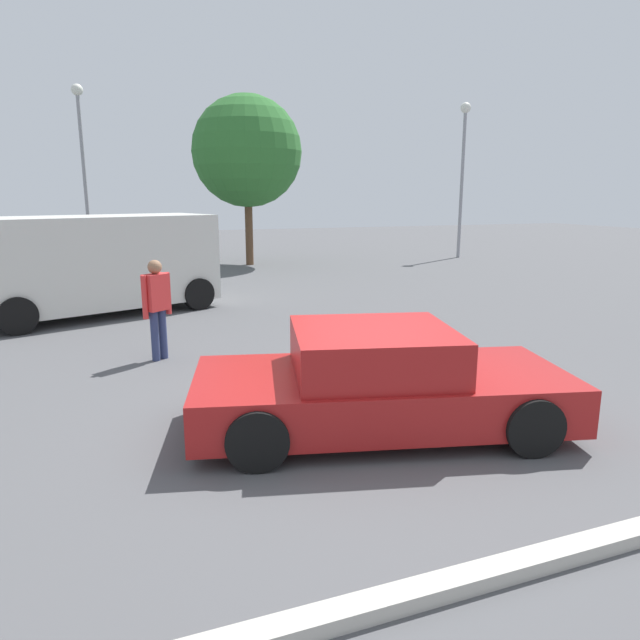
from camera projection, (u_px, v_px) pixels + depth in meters
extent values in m
plane|color=#515154|center=(356.00, 429.00, 6.66)|extent=(80.00, 80.00, 0.00)
cube|color=maroon|center=(381.00, 394.00, 6.58)|extent=(4.59, 2.82, 0.54)
cube|color=maroon|center=(373.00, 351.00, 6.46)|extent=(2.15, 2.07, 0.52)
cube|color=slate|center=(445.00, 348.00, 6.55)|extent=(0.44, 1.52, 0.43)
cube|color=slate|center=(299.00, 353.00, 6.36)|extent=(0.44, 1.52, 0.43)
cylinder|color=black|center=(471.00, 376.00, 7.60)|extent=(0.67, 0.37, 0.64)
cylinder|color=black|center=(533.00, 426.00, 5.93)|extent=(0.67, 0.37, 0.64)
cylinder|color=black|center=(257.00, 384.00, 7.28)|extent=(0.67, 0.37, 0.64)
cylinder|color=black|center=(257.00, 440.00, 5.61)|extent=(0.67, 0.37, 0.64)
ellipsoid|color=white|center=(329.00, 345.00, 9.51)|extent=(0.41, 0.33, 0.23)
sphere|color=white|center=(319.00, 343.00, 9.36)|extent=(0.18, 0.18, 0.18)
sphere|color=white|center=(316.00, 344.00, 9.32)|extent=(0.08, 0.08, 0.08)
cylinder|color=white|center=(327.00, 356.00, 9.43)|extent=(0.06, 0.06, 0.14)
cylinder|color=white|center=(322.00, 355.00, 9.53)|extent=(0.06, 0.06, 0.14)
cylinder|color=white|center=(337.00, 354.00, 9.57)|extent=(0.06, 0.06, 0.14)
cylinder|color=white|center=(332.00, 352.00, 9.67)|extent=(0.06, 0.06, 0.14)
sphere|color=white|center=(339.00, 341.00, 9.64)|extent=(0.10, 0.10, 0.10)
cube|color=silver|center=(98.00, 261.00, 12.91)|extent=(5.55, 3.66, 2.02)
cylinder|color=black|center=(17.00, 316.00, 11.11)|extent=(0.80, 0.49, 0.76)
cylinder|color=black|center=(198.00, 294.00, 13.60)|extent=(0.80, 0.49, 0.76)
cylinder|color=black|center=(163.00, 284.00, 15.08)|extent=(0.80, 0.49, 0.76)
cylinder|color=navy|center=(163.00, 334.00, 9.47)|extent=(0.13, 0.13, 0.84)
cylinder|color=navy|center=(155.00, 336.00, 9.33)|extent=(0.13, 0.13, 0.84)
cube|color=red|center=(156.00, 292.00, 9.25)|extent=(0.47, 0.43, 0.60)
cylinder|color=red|center=(168.00, 293.00, 9.45)|extent=(0.09, 0.09, 0.70)
cylinder|color=red|center=(145.00, 297.00, 9.07)|extent=(0.09, 0.09, 0.70)
sphere|color=#936B4C|center=(155.00, 267.00, 9.16)|extent=(0.23, 0.23, 0.23)
cube|color=#B7B2A8|center=(515.00, 567.00, 4.09)|extent=(6.26, 0.20, 0.12)
cylinder|color=gray|center=(462.00, 186.00, 24.58)|extent=(0.14, 0.14, 6.19)
sphere|color=silver|center=(466.00, 108.00, 23.88)|extent=(0.44, 0.44, 0.44)
cylinder|color=gray|center=(85.00, 181.00, 22.42)|extent=(0.14, 0.14, 6.53)
sphere|color=silver|center=(77.00, 90.00, 21.69)|extent=(0.44, 0.44, 0.44)
cylinder|color=brown|center=(249.00, 230.00, 22.26)|extent=(0.30, 0.30, 2.77)
sphere|color=#2D6B2D|center=(247.00, 151.00, 21.63)|extent=(4.21, 4.21, 4.21)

